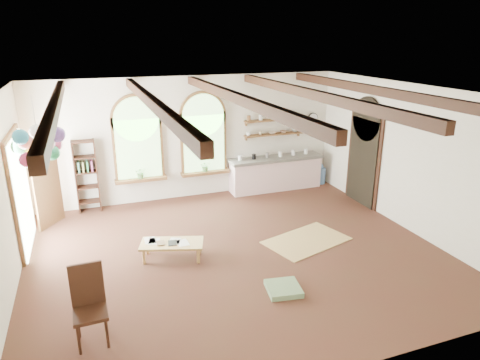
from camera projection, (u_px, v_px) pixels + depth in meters
name	position (u px, v px, depth m)	size (l,w,h in m)	color
floor	(237.00, 253.00, 8.61)	(8.00, 8.00, 0.00)	#4C2D1F
ceiling_beams	(236.00, 98.00, 7.61)	(6.20, 6.80, 0.18)	#361C11
window_left	(138.00, 142.00, 10.68)	(1.30, 0.28, 2.20)	brown
window_right	(204.00, 137.00, 11.23)	(1.30, 0.28, 2.20)	brown
left_doorway	(21.00, 193.00, 8.56)	(0.10, 1.90, 2.50)	brown
right_doorway	(363.00, 162.00, 10.87)	(0.10, 1.30, 2.40)	black
kitchen_counter	(275.00, 173.00, 12.05)	(2.68, 0.62, 0.94)	beige
wall_shelf_lower	(274.00, 134.00, 11.86)	(1.70, 0.24, 0.04)	brown
wall_shelf_upper	(274.00, 120.00, 11.73)	(1.70, 0.24, 0.04)	brown
wall_clock	(313.00, 118.00, 12.22)	(0.32, 0.32, 0.04)	black
bookshelf	(86.00, 176.00, 10.40)	(0.53, 0.32, 1.80)	#361C11
coffee_table	(172.00, 244.00, 8.30)	(1.31, 0.89, 0.34)	tan
side_chair	(91.00, 321.00, 6.01)	(0.47, 0.47, 1.16)	#361C11
floor_mat	(307.00, 240.00, 9.10)	(1.73, 1.07, 0.02)	tan
floor_cushion	(283.00, 289.00, 7.30)	(0.56, 0.56, 0.10)	#6C8B60
water_jug_a	(320.00, 175.00, 12.59)	(0.31, 0.31, 0.60)	#5783BC
water_jug_b	(306.00, 178.00, 12.45)	(0.27, 0.27, 0.52)	#5783BC
balloon_cluster	(38.00, 144.00, 7.47)	(0.94, 0.94, 1.16)	silver
table_book	(157.00, 244.00, 8.22)	(0.15, 0.22, 0.02)	olive
tablet	(172.00, 243.00, 8.25)	(0.16, 0.24, 0.01)	black
potted_plant_left	(141.00, 173.00, 10.83)	(0.27, 0.23, 0.30)	#598C4C
potted_plant_right	(205.00, 166.00, 11.39)	(0.27, 0.23, 0.30)	#598C4C
shelf_cup_a	(249.00, 134.00, 11.60)	(0.12, 0.10, 0.10)	white
shelf_cup_b	(260.00, 133.00, 11.71)	(0.10, 0.10, 0.09)	beige
shelf_bowl_a	(272.00, 133.00, 11.83)	(0.22, 0.22, 0.05)	beige
shelf_bowl_b	(284.00, 132.00, 11.94)	(0.20, 0.20, 0.06)	#8C664C
shelf_vase	(295.00, 128.00, 12.04)	(0.18, 0.18, 0.19)	slate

